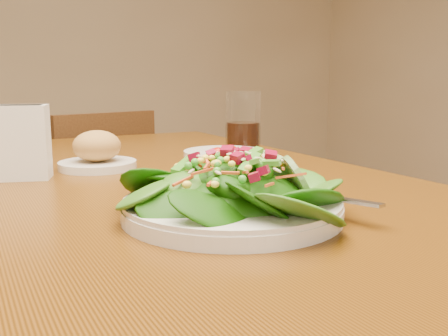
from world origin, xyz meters
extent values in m
cube|color=#5F350D|center=(0.00, 0.00, 0.73)|extent=(0.90, 1.40, 0.04)
cylinder|color=#492B12|center=(0.39, 0.64, 0.35)|extent=(0.07, 0.07, 0.71)
cube|color=#492B12|center=(0.15, 1.01, 0.38)|extent=(0.46, 0.46, 0.04)
cylinder|color=#492B12|center=(0.27, 1.20, 0.18)|extent=(0.04, 0.04, 0.36)
cylinder|color=#492B12|center=(-0.04, 1.12, 0.18)|extent=(0.04, 0.04, 0.36)
cylinder|color=#492B12|center=(0.35, 0.90, 0.18)|extent=(0.04, 0.04, 0.36)
cylinder|color=#492B12|center=(0.04, 0.81, 0.18)|extent=(0.04, 0.04, 0.36)
cube|color=#492B12|center=(0.20, 0.84, 0.60)|extent=(0.35, 0.12, 0.41)
cylinder|color=silver|center=(0.06, -0.22, 0.76)|extent=(0.27, 0.27, 0.02)
ellipsoid|color=#143404|center=(0.06, -0.22, 0.79)|extent=(0.18, 0.18, 0.04)
cube|color=silver|center=(0.17, -0.25, 0.77)|extent=(0.05, 0.18, 0.01)
cylinder|color=silver|center=(0.00, 0.18, 0.76)|extent=(0.14, 0.14, 0.01)
ellipsoid|color=#B18648|center=(0.00, 0.18, 0.79)|extent=(0.09, 0.09, 0.06)
cylinder|color=silver|center=(0.19, 0.04, 0.77)|extent=(0.14, 0.14, 0.04)
sphere|color=#BB0D00|center=(0.21, 0.05, 0.78)|extent=(0.03, 0.03, 0.03)
sphere|color=#BB0D00|center=(0.17, 0.03, 0.78)|extent=(0.03, 0.03, 0.03)
cylinder|color=silver|center=(0.34, 0.22, 0.82)|extent=(0.08, 0.08, 0.14)
cylinder|color=black|center=(0.34, 0.22, 0.78)|extent=(0.07, 0.07, 0.07)
cube|color=white|center=(-0.13, 0.15, 0.81)|extent=(0.11, 0.08, 0.12)
cube|color=white|center=(-0.13, 0.15, 0.82)|extent=(0.09, 0.07, 0.10)
camera|label=1|loc=(-0.23, -0.73, 0.91)|focal=40.00mm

